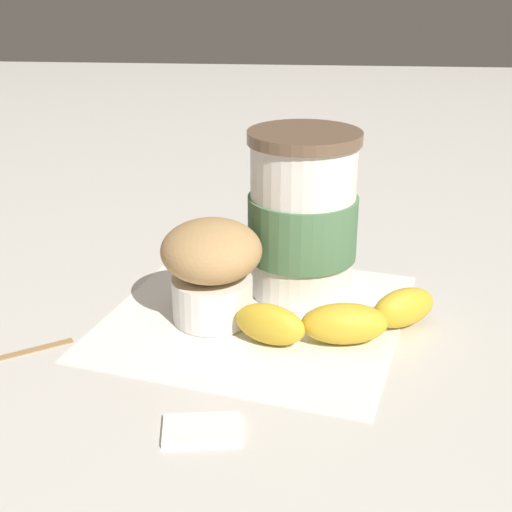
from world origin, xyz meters
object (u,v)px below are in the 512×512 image
Objects in this scene: coffee_cup at (303,217)px; banana at (341,319)px; sugar_packet at (201,427)px; muffin at (212,266)px.

banana is at bearing 21.51° from coffee_cup.
coffee_cup is at bearing 164.69° from sugar_packet.
muffin reaches higher than sugar_packet.
banana is (0.09, 0.03, -0.05)m from coffee_cup.
coffee_cup reaches higher than muffin.
coffee_cup is at bearing 130.31° from muffin.
sugar_packet is at bearing -15.31° from coffee_cup.
muffin is 0.51× the size of banana.
muffin is 0.11m from banana.
muffin is at bearing -102.80° from banana.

